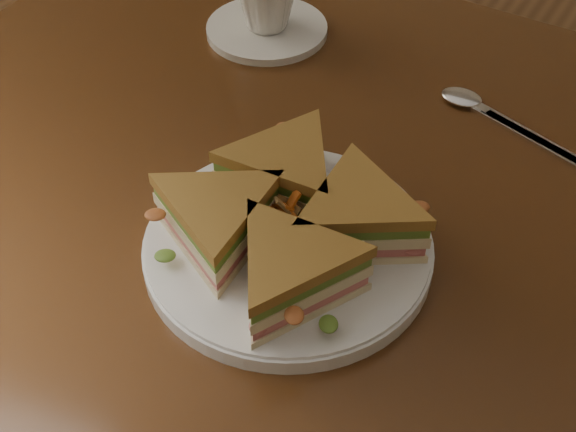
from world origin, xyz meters
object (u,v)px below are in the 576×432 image
(table, at_px, (384,263))
(plate, at_px, (288,248))
(knife, at_px, (525,135))
(spoon, at_px, (478,107))
(sandwich_wedges, at_px, (288,220))
(saucer, at_px, (267,29))

(table, relative_size, plate, 4.48)
(plate, xyz_separation_m, knife, (0.13, 0.28, -0.01))
(table, bearing_deg, knife, 62.93)
(spoon, distance_m, knife, 0.06)
(sandwich_wedges, xyz_separation_m, saucer, (-0.22, 0.32, -0.04))
(knife, bearing_deg, plate, -98.58)
(plate, distance_m, saucer, 0.38)
(sandwich_wedges, distance_m, saucer, 0.39)
(plate, distance_m, knife, 0.31)
(plate, relative_size, spoon, 1.49)
(table, bearing_deg, sandwich_wedges, -112.81)
(saucer, bearing_deg, knife, -5.56)
(spoon, relative_size, saucer, 1.17)
(spoon, bearing_deg, table, -80.75)
(plate, height_order, sandwich_wedges, sandwich_wedges)
(spoon, xyz_separation_m, saucer, (-0.29, 0.02, 0.00))
(table, bearing_deg, spoon, 83.24)
(knife, xyz_separation_m, saucer, (-0.35, 0.03, 0.00))
(knife, relative_size, saucer, 1.36)
(knife, height_order, saucer, saucer)
(sandwich_wedges, xyz_separation_m, spoon, (0.07, 0.30, -0.04))
(spoon, bearing_deg, knife, 0.35)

